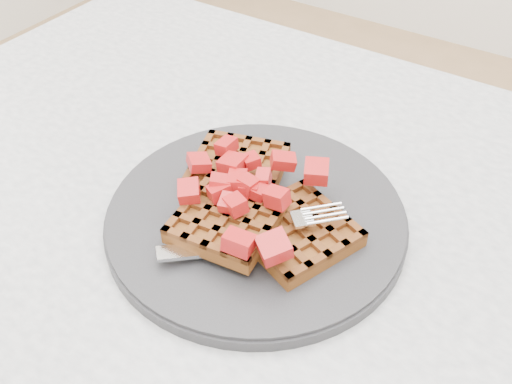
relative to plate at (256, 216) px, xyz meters
The scene contains 5 objects.
table 0.15m from the plate, 12.84° to the right, with size 1.20×0.80×0.75m.
plate is the anchor object (origin of this frame).
waffles 0.02m from the plate, 87.49° to the right, with size 0.21×0.18×0.03m.
strawberry_pile 0.05m from the plate, 90.00° to the right, with size 0.15×0.15×0.02m, color #95060A, non-canonical shape.
fork 0.05m from the plate, 45.83° to the right, with size 0.02×0.18×0.02m, color silver, non-canonical shape.
Camera 1 is at (0.12, -0.31, 1.15)m, focal length 40.00 mm.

